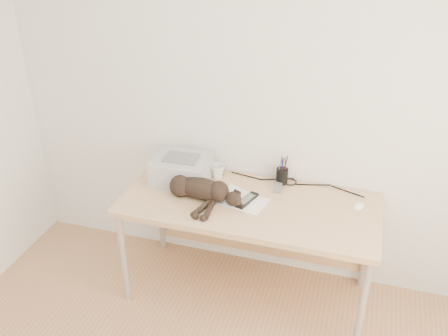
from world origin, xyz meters
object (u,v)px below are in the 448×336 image
(mug, at_px, (217,171))
(pen_cup, at_px, (282,176))
(desk, at_px, (252,213))
(printer, at_px, (182,169))
(mouse, at_px, (359,204))
(cat, at_px, (198,189))

(mug, bearing_deg, pen_cup, 6.89)
(desk, relative_size, printer, 4.21)
(mouse, bearing_deg, mug, -167.25)
(printer, height_order, mouse, printer)
(desk, relative_size, mouse, 16.00)
(desk, xyz_separation_m, printer, (-0.50, 0.04, 0.22))
(cat, relative_size, pen_cup, 3.25)
(cat, xyz_separation_m, pen_cup, (0.47, 0.34, -0.01))
(printer, bearing_deg, mug, 26.85)
(desk, distance_m, mug, 0.37)
(pen_cup, xyz_separation_m, mouse, (0.51, -0.14, -0.04))
(cat, distance_m, mug, 0.29)
(printer, distance_m, cat, 0.25)
(cat, xyz_separation_m, mug, (0.04, 0.28, -0.02))
(desk, xyz_separation_m, pen_cup, (0.15, 0.20, 0.19))
(desk, bearing_deg, printer, 174.89)
(mug, relative_size, mouse, 0.99)
(desk, bearing_deg, pen_cup, 54.34)
(pen_cup, bearing_deg, cat, -144.26)
(printer, height_order, pen_cup, pen_cup)
(printer, distance_m, mouse, 1.15)
(desk, height_order, printer, printer)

